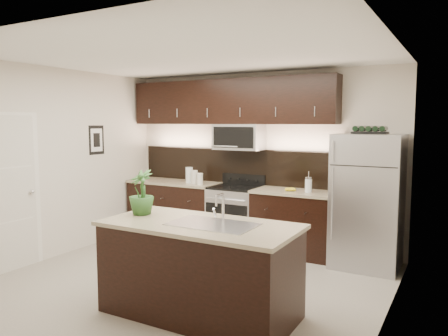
# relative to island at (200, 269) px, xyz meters

# --- Properties ---
(ground) EXTENTS (4.50, 4.50, 0.00)m
(ground) POSITION_rel_island_xyz_m (-0.60, 0.71, -0.47)
(ground) COLOR gray
(ground) RESTS_ON ground
(room_walls) EXTENTS (4.52, 4.02, 2.71)m
(room_walls) POSITION_rel_island_xyz_m (-0.71, 0.67, 1.22)
(room_walls) COLOR beige
(room_walls) RESTS_ON ground
(counter_run) EXTENTS (3.51, 0.65, 0.94)m
(counter_run) POSITION_rel_island_xyz_m (-1.06, 2.40, -0.00)
(counter_run) COLOR black
(counter_run) RESTS_ON ground
(upper_fixtures) EXTENTS (3.49, 0.40, 1.66)m
(upper_fixtures) POSITION_rel_island_xyz_m (-1.03, 2.55, 1.67)
(upper_fixtures) COLOR black
(upper_fixtures) RESTS_ON counter_run
(island) EXTENTS (1.96, 0.96, 0.94)m
(island) POSITION_rel_island_xyz_m (0.00, 0.00, 0.00)
(island) COLOR black
(island) RESTS_ON ground
(sink_faucet) EXTENTS (0.84, 0.50, 0.28)m
(sink_faucet) POSITION_rel_island_xyz_m (0.15, 0.01, 0.48)
(sink_faucet) COLOR silver
(sink_faucet) RESTS_ON island
(refrigerator) EXTENTS (0.86, 0.77, 1.78)m
(refrigerator) POSITION_rel_island_xyz_m (1.16, 2.34, 0.42)
(refrigerator) COLOR #B2B2B7
(refrigerator) RESTS_ON ground
(wine_rack) EXTENTS (0.44, 0.27, 0.10)m
(wine_rack) POSITION_rel_island_xyz_m (1.16, 2.34, 1.35)
(wine_rack) COLOR black
(wine_rack) RESTS_ON refrigerator
(plant) EXTENTS (0.32, 0.32, 0.48)m
(plant) POSITION_rel_island_xyz_m (-0.76, 0.04, 0.71)
(plant) COLOR #2B5823
(plant) RESTS_ON island
(canisters) EXTENTS (0.37, 0.20, 0.26)m
(canisters) POSITION_rel_island_xyz_m (-1.58, 2.31, 0.58)
(canisters) COLOR silver
(canisters) RESTS_ON counter_run
(french_press) EXTENTS (0.10, 0.10, 0.29)m
(french_press) POSITION_rel_island_xyz_m (0.34, 2.35, 0.58)
(french_press) COLOR silver
(french_press) RESTS_ON counter_run
(bananas) EXTENTS (0.20, 0.18, 0.05)m
(bananas) POSITION_rel_island_xyz_m (0.03, 2.32, 0.49)
(bananas) COLOR gold
(bananas) RESTS_ON counter_run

